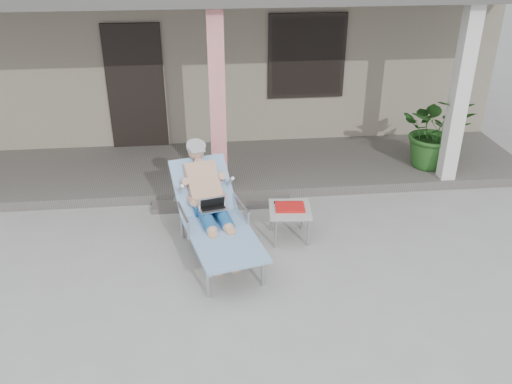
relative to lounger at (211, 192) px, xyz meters
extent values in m
plane|color=#9E9E99|center=(0.16, -0.77, -0.79)|extent=(60.00, 60.00, 0.00)
cube|color=gray|center=(0.16, 5.73, 0.71)|extent=(10.00, 5.00, 3.00)
cube|color=black|center=(-1.14, 3.20, 0.41)|extent=(0.95, 0.06, 2.10)
cube|color=black|center=(1.76, 3.20, 0.86)|extent=(1.20, 0.06, 1.30)
cube|color=black|center=(1.76, 3.19, 0.86)|extent=(1.32, 0.05, 1.42)
cube|color=#605B56|center=(0.16, 2.23, -0.71)|extent=(10.00, 2.00, 0.15)
cube|color=red|center=(0.16, 1.38, 0.67)|extent=(0.22, 0.22, 2.61)
cube|color=silver|center=(3.66, 1.38, 0.67)|extent=(0.22, 0.22, 2.61)
cube|color=#605B56|center=(0.16, 1.08, -0.75)|extent=(2.00, 0.30, 0.07)
cylinder|color=#B7B7BC|center=(-0.09, -1.01, -0.60)|extent=(0.04, 0.04, 0.38)
cylinder|color=#B7B7BC|center=(0.54, -0.86, -0.60)|extent=(0.04, 0.04, 0.38)
cylinder|color=#B7B7BC|center=(-0.39, 0.25, -0.60)|extent=(0.04, 0.04, 0.38)
cylinder|color=#B7B7BC|center=(0.23, 0.40, -0.60)|extent=(0.04, 0.04, 0.38)
cube|color=#B7B7BC|center=(0.11, -0.47, -0.39)|extent=(0.91, 1.37, 0.03)
cube|color=#96BDE8|center=(0.11, -0.47, -0.37)|extent=(1.02, 1.43, 0.04)
cube|color=#B7B7BC|center=(-0.10, 0.41, -0.15)|extent=(0.76, 0.73, 0.51)
cube|color=#96BDE8|center=(-0.10, 0.41, -0.12)|extent=(0.88, 0.82, 0.57)
cylinder|color=#A7A7AA|center=(-0.17, 0.70, 0.34)|extent=(0.30, 0.30, 0.13)
cube|color=silver|center=(0.01, -0.04, -0.19)|extent=(0.39, 0.31, 0.24)
cube|color=#AFAFAA|center=(1.00, 0.12, -0.37)|extent=(0.57, 0.57, 0.04)
cylinder|color=#B7B7BC|center=(0.79, -0.09, -0.59)|extent=(0.04, 0.04, 0.40)
cylinder|color=#B7B7BC|center=(1.21, -0.09, -0.59)|extent=(0.04, 0.04, 0.40)
cylinder|color=#B7B7BC|center=(0.79, 0.33, -0.59)|extent=(0.04, 0.04, 0.40)
cylinder|color=#B7B7BC|center=(1.21, 0.33, -0.59)|extent=(0.04, 0.04, 0.40)
cube|color=red|center=(1.00, 0.12, -0.33)|extent=(0.39, 0.31, 0.03)
cube|color=black|center=(1.00, 0.26, -0.34)|extent=(0.37, 0.05, 0.04)
imported|color=#26591E|center=(3.60, 1.83, -0.03)|extent=(1.32, 1.23, 1.21)
camera|label=1|loc=(-0.08, -5.87, 3.00)|focal=38.00mm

